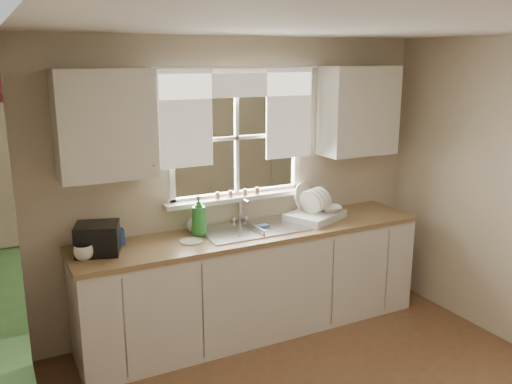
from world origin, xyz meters
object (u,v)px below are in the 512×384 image
dish_rack (315,212)px  black_appliance (98,239)px  soap_bottle_a (199,216)px  cup (84,252)px

dish_rack → black_appliance: size_ratio=1.94×
soap_bottle_a → cup: soap_bottle_a is taller
black_appliance → dish_rack: bearing=18.2°
dish_rack → cup: size_ratio=4.26×
dish_rack → soap_bottle_a: 1.10m
cup → dish_rack: bearing=7.2°
cup → black_appliance: bearing=40.8°
soap_bottle_a → cup: size_ratio=2.38×
dish_rack → cup: (-2.03, -0.10, -0.01)m
soap_bottle_a → black_appliance: (-0.82, -0.05, -0.05)m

